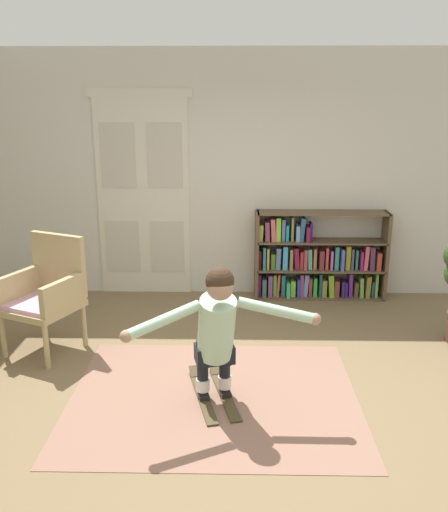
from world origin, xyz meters
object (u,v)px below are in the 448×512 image
(person_skier, at_px, (217,326))
(bookshelf, at_px, (315,261))
(wicker_chair, at_px, (47,292))
(skis_pair, at_px, (213,392))

(person_skier, bearing_deg, bookshelf, 66.36)
(bookshelf, xyz_separation_m, wicker_chair, (-2.74, -1.49, 0.13))
(wicker_chair, height_order, skis_pair, wicker_chair)
(bookshelf, distance_m, person_skier, 2.74)
(bookshelf, bearing_deg, wicker_chair, -151.42)
(wicker_chair, distance_m, skis_pair, 1.90)
(wicker_chair, relative_size, person_skier, 0.76)
(skis_pair, height_order, person_skier, person_skier)
(wicker_chair, bearing_deg, bookshelf, 28.58)
(bookshelf, relative_size, person_skier, 1.09)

